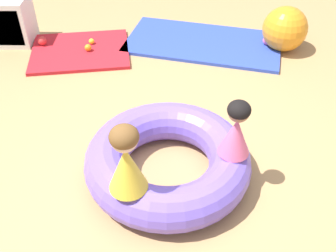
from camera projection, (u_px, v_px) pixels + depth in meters
ground_plane at (173, 163)px, 3.30m from camera, size 8.00×8.00×0.00m
gym_mat_center_rear at (203, 43)px, 4.88m from camera, size 2.06×1.40×0.04m
gym_mat_near_left at (80, 51)px, 4.72m from camera, size 1.27×1.09×0.04m
inflatable_cushion at (168, 160)px, 3.10m from camera, size 1.31×1.31×0.33m
child_in_yellow at (126, 159)px, 2.51m from camera, size 0.38×0.38×0.52m
child_in_pink at (236, 129)px, 2.79m from camera, size 0.30×0.30×0.46m
play_ball_red at (42, 41)px, 4.76m from camera, size 0.11×0.11×0.11m
play_ball_pink at (267, 40)px, 4.77m from camera, size 0.11×0.11×0.11m
play_ball_yellow at (92, 41)px, 4.80m from camera, size 0.07×0.07×0.07m
play_ball_orange at (88, 48)px, 4.66m from camera, size 0.08×0.08×0.08m
exercise_ball_large at (285, 29)px, 4.63m from camera, size 0.53×0.53×0.53m
storage_cube at (12, 21)px, 4.75m from camera, size 0.44×0.44×0.56m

